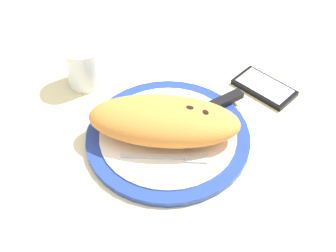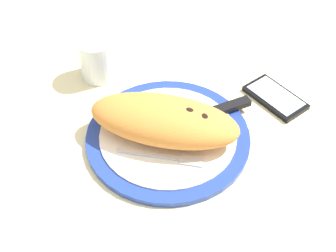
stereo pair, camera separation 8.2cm
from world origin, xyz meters
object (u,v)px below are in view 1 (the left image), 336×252
calzone (164,119)px  knife (207,109)px  smartphone (264,87)px  water_glass (84,68)px  plate (168,137)px  fork (173,157)px

calzone → knife: size_ratio=1.36×
knife → smartphone: (12.17, 7.76, -1.45)cm
smartphone → water_glass: 36.68cm
plate → calzone: size_ratio=1.07×
calzone → water_glass: bearing=135.9°
smartphone → fork: bearing=-134.1°
plate → knife: (7.44, 5.88, 1.30)cm
plate → knife: bearing=38.3°
calzone → fork: (1.56, -5.95, -3.19)cm
plate → calzone: calzone is taller
water_glass → calzone: bearing=-44.1°
plate → fork: 5.81cm
plate → fork: (0.88, -5.65, 1.00)cm
plate → knife: 9.57cm
plate → water_glass: bearing=136.6°
water_glass → plate: bearing=-43.4°
calzone → water_glass: (-16.19, 15.66, -1.13)cm
smartphone → water_glass: bearing=176.4°
calzone → fork: 6.93cm
calzone → water_glass: water_glass is taller
fork → smartphone: (18.73, 19.30, -1.15)cm
calzone → knife: bearing=34.6°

